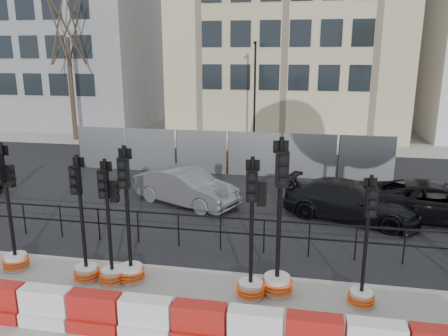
# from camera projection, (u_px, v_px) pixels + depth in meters

# --- Properties ---
(ground) EXTENTS (120.00, 120.00, 0.00)m
(ground) POSITION_uv_depth(u_px,v_px,m) (166.00, 266.00, 11.22)
(ground) COLOR #51514C
(ground) RESTS_ON ground
(road) EXTENTS (40.00, 14.00, 0.03)m
(road) POSITION_uv_depth(u_px,v_px,m) (219.00, 187.00, 17.87)
(road) COLOR black
(road) RESTS_ON ground
(sidewalk_far) EXTENTS (40.00, 4.00, 0.02)m
(sidewalk_far) POSITION_uv_depth(u_px,v_px,m) (247.00, 144.00, 26.44)
(sidewalk_far) COLOR gray
(sidewalk_far) RESTS_ON ground
(building_grey) EXTENTS (11.00, 9.06, 14.00)m
(building_grey) POSITION_uv_depth(u_px,v_px,m) (75.00, 31.00, 32.84)
(building_grey) COLOR gray
(building_grey) RESTS_ON ground
(kerb_railing) EXTENTS (18.00, 0.04, 1.00)m
(kerb_railing) POSITION_uv_depth(u_px,v_px,m) (178.00, 224.00, 12.18)
(kerb_railing) COLOR black
(kerb_railing) RESTS_ON ground
(heras_fencing) EXTENTS (14.33, 1.72, 2.00)m
(heras_fencing) POSITION_uv_depth(u_px,v_px,m) (230.00, 156.00, 20.37)
(heras_fencing) COLOR gray
(heras_fencing) RESTS_ON ground
(lamp_post_far) EXTENTS (0.12, 0.56, 6.00)m
(lamp_post_far) POSITION_uv_depth(u_px,v_px,m) (255.00, 92.00, 24.57)
(lamp_post_far) COLOR black
(lamp_post_far) RESTS_ON ground
(tree_bare_far) EXTENTS (2.00, 2.00, 9.00)m
(tree_bare_far) POSITION_uv_depth(u_px,v_px,m) (67.00, 31.00, 26.23)
(tree_bare_far) COLOR #473828
(tree_bare_far) RESTS_ON ground
(barrier_row) EXTENTS (14.65, 0.50, 0.80)m
(barrier_row) POSITION_uv_depth(u_px,v_px,m) (121.00, 316.00, 8.46)
(barrier_row) COLOR red
(barrier_row) RESTS_ON ground
(traffic_signal_b) EXTENTS (0.65, 0.65, 3.28)m
(traffic_signal_b) POSITION_uv_depth(u_px,v_px,m) (13.00, 241.00, 10.87)
(traffic_signal_b) COLOR beige
(traffic_signal_b) RESTS_ON ground
(traffic_signal_c) EXTENTS (0.62, 0.62, 3.12)m
(traffic_signal_c) POSITION_uv_depth(u_px,v_px,m) (85.00, 256.00, 10.35)
(traffic_signal_c) COLOR beige
(traffic_signal_c) RESTS_ON ground
(traffic_signal_d) EXTENTS (0.60, 0.60, 3.05)m
(traffic_signal_d) POSITION_uv_depth(u_px,v_px,m) (111.00, 255.00, 10.21)
(traffic_signal_d) COLOR beige
(traffic_signal_d) RESTS_ON ground
(traffic_signal_e) EXTENTS (0.66, 0.66, 3.33)m
(traffic_signal_e) POSITION_uv_depth(u_px,v_px,m) (130.00, 255.00, 10.32)
(traffic_signal_e) COLOR beige
(traffic_signal_e) RESTS_ON ground
(traffic_signal_f) EXTENTS (0.64, 0.64, 3.25)m
(traffic_signal_f) POSITION_uv_depth(u_px,v_px,m) (251.00, 266.00, 9.58)
(traffic_signal_f) COLOR beige
(traffic_signal_f) RESTS_ON ground
(traffic_signal_g) EXTENTS (0.71, 0.71, 3.63)m
(traffic_signal_g) POSITION_uv_depth(u_px,v_px,m) (278.00, 264.00, 9.75)
(traffic_signal_g) COLOR beige
(traffic_signal_g) RESTS_ON ground
(traffic_signal_h) EXTENTS (0.58, 0.58, 2.94)m
(traffic_signal_h) POSITION_uv_depth(u_px,v_px,m) (363.00, 281.00, 9.31)
(traffic_signal_h) COLOR beige
(traffic_signal_h) RESTS_ON ground
(car_b) EXTENTS (4.35, 5.02, 1.31)m
(car_b) POSITION_uv_depth(u_px,v_px,m) (186.00, 187.00, 15.74)
(car_b) COLOR #57585D
(car_b) RESTS_ON ground
(car_c) EXTENTS (4.37, 5.44, 1.27)m
(car_c) POSITION_uv_depth(u_px,v_px,m) (350.00, 201.00, 14.27)
(car_c) COLOR black
(car_c) RESTS_ON ground
(car_d) EXTENTS (3.11, 5.01, 1.26)m
(car_d) POSITION_uv_depth(u_px,v_px,m) (437.00, 202.00, 14.21)
(car_d) COLOR black
(car_d) RESTS_ON ground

